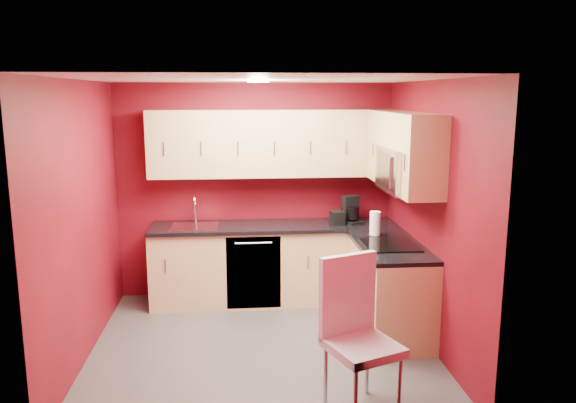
{
  "coord_description": "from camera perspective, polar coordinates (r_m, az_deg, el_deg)",
  "views": [
    {
      "loc": [
        -0.2,
        -5.02,
        2.37
      ],
      "look_at": [
        0.3,
        0.55,
        1.3
      ],
      "focal_mm": 35.0,
      "sensor_mm": 36.0,
      "label": 1
    }
  ],
  "objects": [
    {
      "name": "countertop_right",
      "position": [
        5.66,
        10.32,
        -4.5
      ],
      "size": [
        0.63,
        1.27,
        0.04
      ],
      "primitive_type": "cube",
      "color": "black",
      "rests_on": "base_cabinets_right"
    },
    {
      "name": "wall_right",
      "position": [
        5.45,
        14.29,
        -1.36
      ],
      "size": [
        0.0,
        3.0,
        3.0
      ],
      "primitive_type": "plane",
      "rotation": [
        1.57,
        0.0,
        -1.57
      ],
      "color": "maroon",
      "rests_on": "floor"
    },
    {
      "name": "floor",
      "position": [
        5.56,
        -2.65,
        -14.41
      ],
      "size": [
        3.2,
        3.2,
        0.0
      ],
      "primitive_type": "plane",
      "color": "#454240",
      "rests_on": "ground"
    },
    {
      "name": "napkin_holder",
      "position": [
        6.4,
        5.01,
        -1.67
      ],
      "size": [
        0.17,
        0.17,
        0.15
      ],
      "primitive_type": null,
      "rotation": [
        0.0,
        0.0,
        0.24
      ],
      "color": "black",
      "rests_on": "countertop_back"
    },
    {
      "name": "paper_towel",
      "position": [
        5.93,
        8.84,
        -2.25
      ],
      "size": [
        0.19,
        0.19,
        0.26
      ],
      "primitive_type": null,
      "rotation": [
        0.0,
        0.0,
        -0.33
      ],
      "color": "white",
      "rests_on": "countertop_right"
    },
    {
      "name": "upper_cabinets_back",
      "position": [
        6.38,
        -1.5,
        5.94
      ],
      "size": [
        2.8,
        0.35,
        0.75
      ],
      "primitive_type": "cube",
      "color": "tan",
      "rests_on": "wall_back"
    },
    {
      "name": "downlight",
      "position": [
        5.33,
        -3.03,
        12.06
      ],
      "size": [
        0.2,
        0.2,
        0.01
      ],
      "primitive_type": "cylinder",
      "color": "white",
      "rests_on": "ceiling"
    },
    {
      "name": "wall_back",
      "position": [
        6.62,
        -3.3,
        1.09
      ],
      "size": [
        3.2,
        0.0,
        3.2
      ],
      "primitive_type": "plane",
      "rotation": [
        1.57,
        0.0,
        0.0
      ],
      "color": "maroon",
      "rests_on": "floor"
    },
    {
      "name": "coffee_maker",
      "position": [
        6.48,
        6.63,
        -0.85
      ],
      "size": [
        0.26,
        0.3,
        0.31
      ],
      "primitive_type": null,
      "rotation": [
        0.0,
        0.0,
        0.36
      ],
      "color": "black",
      "rests_on": "countertop_back"
    },
    {
      "name": "microwave",
      "position": [
        5.51,
        11.78,
        3.2
      ],
      "size": [
        0.42,
        0.76,
        0.42
      ],
      "color": "silver",
      "rests_on": "upper_cabinets_right"
    },
    {
      "name": "sink",
      "position": [
        6.41,
        -9.46,
        -2.16
      ],
      "size": [
        0.52,
        0.42,
        0.35
      ],
      "color": "silver",
      "rests_on": "countertop_back"
    },
    {
      "name": "base_cabinets_right",
      "position": [
        5.81,
        10.27,
        -8.78
      ],
      "size": [
        0.6,
        1.3,
        0.87
      ],
      "primitive_type": "cube",
      "color": "tan",
      "rests_on": "floor"
    },
    {
      "name": "countertop_back",
      "position": [
        6.39,
        -1.38,
        -2.54
      ],
      "size": [
        2.8,
        0.63,
        0.04
      ],
      "primitive_type": "cube",
      "color": "black",
      "rests_on": "base_cabinets_back"
    },
    {
      "name": "dishwasher_front",
      "position": [
        6.24,
        -3.51,
        -7.23
      ],
      "size": [
        0.6,
        0.02,
        0.82
      ],
      "primitive_type": "cube",
      "color": "black",
      "rests_on": "base_cabinets_back"
    },
    {
      "name": "ceiling",
      "position": [
        5.03,
        -2.9,
        12.31
      ],
      "size": [
        3.2,
        3.2,
        0.0
      ],
      "primitive_type": "plane",
      "rotation": [
        3.14,
        0.0,
        0.0
      ],
      "color": "white",
      "rests_on": "wall_back"
    },
    {
      "name": "cooktop",
      "position": [
        5.62,
        10.37,
        -4.35
      ],
      "size": [
        0.5,
        0.55,
        0.01
      ],
      "primitive_type": "cube",
      "color": "black",
      "rests_on": "countertop_right"
    },
    {
      "name": "dining_chair",
      "position": [
        4.31,
        7.6,
        -13.63
      ],
      "size": [
        0.63,
        0.64,
        1.18
      ],
      "primitive_type": null,
      "rotation": [
        0.0,
        0.0,
        0.38
      ],
      "color": "silver",
      "rests_on": "floor"
    },
    {
      "name": "base_cabinets_back",
      "position": [
        6.53,
        -1.37,
        -6.4
      ],
      "size": [
        2.8,
        0.6,
        0.87
      ],
      "primitive_type": "cube",
      "color": "tan",
      "rests_on": "floor"
    },
    {
      "name": "upper_cabinets_right",
      "position": [
        5.72,
        11.47,
        5.79
      ],
      "size": [
        0.35,
        1.55,
        0.75
      ],
      "color": "tan",
      "rests_on": "wall_right"
    },
    {
      "name": "wall_front",
      "position": [
        3.7,
        -1.81,
        -6.78
      ],
      "size": [
        3.2,
        0.0,
        3.2
      ],
      "primitive_type": "plane",
      "rotation": [
        -1.57,
        0.0,
        0.0
      ],
      "color": "maroon",
      "rests_on": "floor"
    },
    {
      "name": "wall_left",
      "position": [
        5.33,
        -20.22,
        -1.96
      ],
      "size": [
        0.0,
        3.0,
        3.0
      ],
      "primitive_type": "plane",
      "rotation": [
        1.57,
        0.0,
        1.57
      ],
      "color": "maroon",
      "rests_on": "floor"
    }
  ]
}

